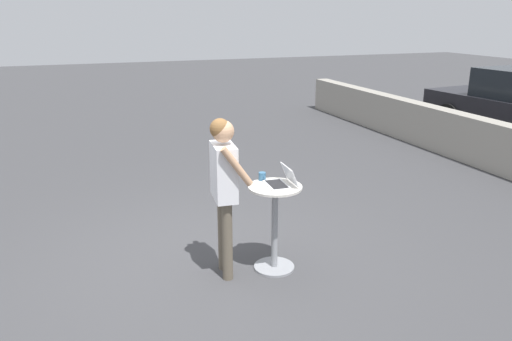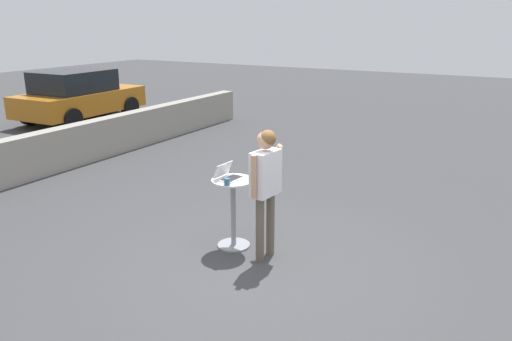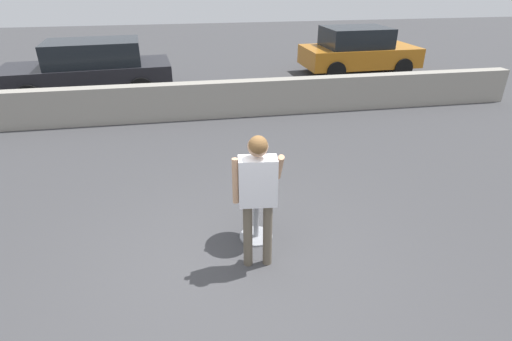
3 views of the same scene
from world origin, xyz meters
name	(u,v)px [view 2 (image 2 of 3)]	position (x,y,z in m)	size (l,w,h in m)	color
ground_plane	(263,269)	(0.00, 0.00, 0.00)	(50.00, 50.00, 0.00)	#3D3D3F
cafe_table	(233,208)	(0.38, 0.67, 0.56)	(0.57, 0.57, 0.96)	gray
laptop	(228,175)	(0.38, 0.74, 1.01)	(0.36, 0.31, 0.21)	silver
coffee_mug	(227,182)	(0.15, 0.61, 1.00)	(0.11, 0.08, 0.09)	#336084
standing_person	(266,178)	(0.30, 0.13, 1.09)	(0.59, 0.35, 1.71)	brown
parked_car_further_down	(79,96)	(5.54, 9.44, 0.78)	(3.90, 2.06, 1.54)	#B76B19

